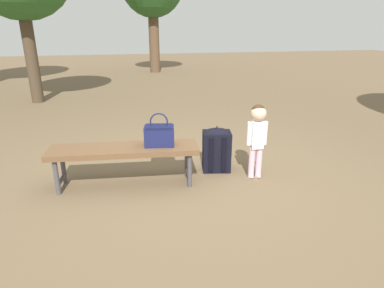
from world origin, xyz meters
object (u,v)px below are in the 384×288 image
(park_bench, at_px, (124,152))
(child_standing, at_px, (257,130))
(backpack_large, at_px, (217,148))
(handbag, at_px, (159,135))

(park_bench, distance_m, child_standing, 1.50)
(backpack_large, bearing_deg, child_standing, -39.71)
(child_standing, bearing_deg, park_bench, 173.96)
(park_bench, distance_m, handbag, 0.43)
(handbag, xyz_separation_m, child_standing, (1.10, -0.12, 0.00))
(child_standing, bearing_deg, handbag, 173.96)
(handbag, distance_m, child_standing, 1.10)
(park_bench, xyz_separation_m, backpack_large, (1.11, 0.15, -0.11))
(handbag, height_order, backpack_large, handbag)
(handbag, xyz_separation_m, backpack_large, (0.72, 0.19, -0.29))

